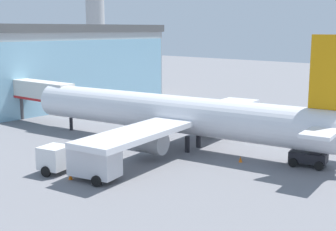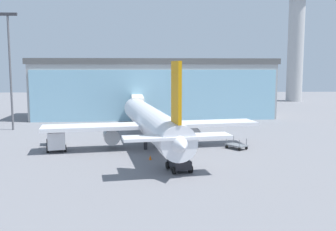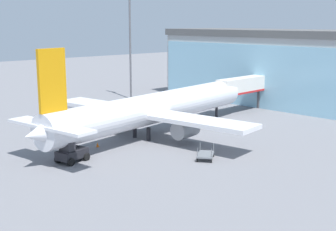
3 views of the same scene
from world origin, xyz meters
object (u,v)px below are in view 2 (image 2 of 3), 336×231
object	(u,v)px
pushback_tug	(179,162)
catering_truck	(56,138)
safety_cone_nose	(150,157)
control_tower	(296,31)
safety_cone_wingtip	(51,146)
apron_light_mast	(10,62)
baggage_cart	(236,145)
airplane	(151,122)
jet_bridge	(137,103)

from	to	relation	value
pushback_tug	catering_truck	bearing A→B (deg)	38.14
catering_truck	safety_cone_nose	distance (m)	14.64
control_tower	safety_cone_wingtip	xyz separation A→B (m)	(-59.34, -71.37, -21.99)
apron_light_mast	safety_cone_wingtip	xyz separation A→B (m)	(10.71, -16.02, -11.60)
baggage_cart	pushback_tug	world-z (taller)	pushback_tug
apron_light_mast	baggage_cart	xyz separation A→B (m)	(36.03, -17.52, -11.38)
airplane	apron_light_mast	bearing A→B (deg)	48.23
airplane	safety_cone_wingtip	world-z (taller)	airplane
pushback_tug	safety_cone_nose	bearing A→B (deg)	16.36
control_tower	safety_cone_wingtip	size ratio (longest dim) A/B	68.99
control_tower	airplane	size ratio (longest dim) A/B	1.00
control_tower	apron_light_mast	distance (m)	89.88
safety_cone_wingtip	apron_light_mast	bearing A→B (deg)	123.77
control_tower	baggage_cart	bearing A→B (deg)	-115.03
airplane	safety_cone_wingtip	distance (m)	14.15
apron_light_mast	safety_cone_wingtip	distance (m)	22.49
airplane	jet_bridge	bearing A→B (deg)	-2.61
jet_bridge	pushback_tug	distance (m)	35.32
catering_truck	safety_cone_wingtip	bearing A→B (deg)	48.75
control_tower	safety_cone_nose	world-z (taller)	control_tower
control_tower	catering_truck	world-z (taller)	control_tower
catering_truck	pushback_tug	bearing A→B (deg)	-142.02
control_tower	safety_cone_nose	xyz separation A→B (m)	(-45.67, -78.66, -21.99)
airplane	pushback_tug	world-z (taller)	airplane
control_tower	pushback_tug	bearing A→B (deg)	-116.87
catering_truck	pushback_tug	size ratio (longest dim) A/B	2.15
airplane	safety_cone_wingtip	size ratio (longest dim) A/B	69.32
apron_light_mast	pushback_tug	distance (m)	41.14
apron_light_mast	safety_cone_wingtip	size ratio (longest dim) A/B	36.74
pushback_tug	safety_cone_nose	distance (m)	6.15
safety_cone_nose	pushback_tug	bearing A→B (deg)	-58.92
apron_light_mast	airplane	size ratio (longest dim) A/B	0.53
pushback_tug	safety_cone_wingtip	bearing A→B (deg)	38.60
jet_bridge	pushback_tug	xyz separation A→B (m)	(5.83, -34.69, -3.15)
pushback_tug	baggage_cart	bearing A→B (deg)	-52.31
apron_light_mast	catering_truck	bearing A→B (deg)	-54.94
jet_bridge	catering_truck	xyz separation A→B (m)	(-10.18, -22.56, -2.65)
apron_light_mast	catering_truck	world-z (taller)	apron_light_mast
control_tower	apron_light_mast	world-z (taller)	control_tower
control_tower	baggage_cart	distance (m)	83.31
apron_light_mast	catering_truck	size ratio (longest dim) A/B	2.65
jet_bridge	airplane	size ratio (longest dim) A/B	0.31
catering_truck	baggage_cart	world-z (taller)	catering_truck
apron_light_mast	pushback_tug	world-z (taller)	apron_light_mast
airplane	safety_cone_nose	size ratio (longest dim) A/B	69.32
jet_bridge	pushback_tug	bearing A→B (deg)	-174.12
catering_truck	safety_cone_wingtip	xyz separation A→B (m)	(-0.81, 0.40, -1.19)
jet_bridge	catering_truck	bearing A→B (deg)	152.05
apron_light_mast	safety_cone_nose	size ratio (longest dim) A/B	36.74
pushback_tug	safety_cone_nose	xyz separation A→B (m)	(-3.16, 5.24, -0.70)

